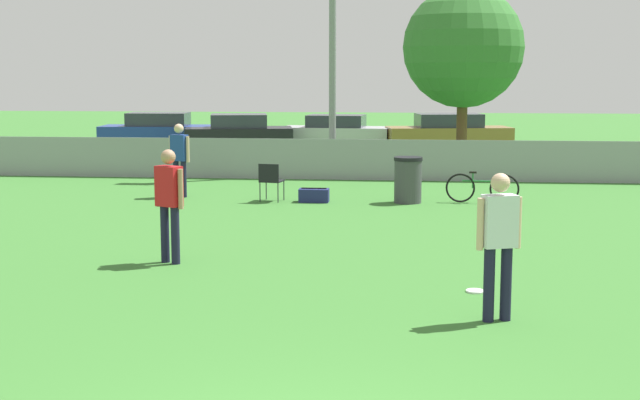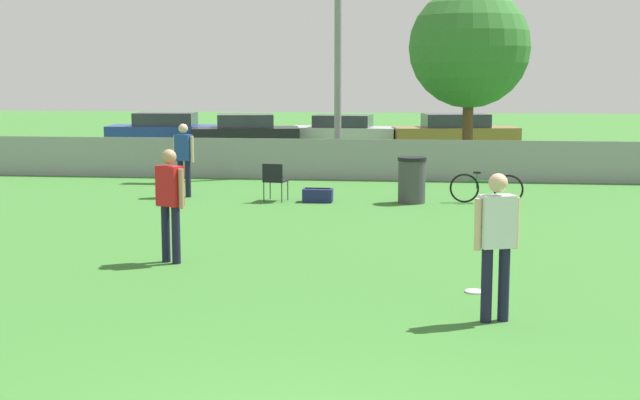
# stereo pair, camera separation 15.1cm
# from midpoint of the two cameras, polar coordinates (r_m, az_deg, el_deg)

# --- Properties ---
(fence_backline) EXTENTS (26.48, 0.07, 1.21)m
(fence_backline) POSITION_cam_midpoint_polar(r_m,az_deg,el_deg) (23.93, 4.06, 2.58)
(fence_backline) COLOR gray
(fence_backline) RESTS_ON ground_plane
(tree_near_pole) EXTENTS (3.62, 3.62, 5.43)m
(tree_near_pole) POSITION_cam_midpoint_polar(r_m,az_deg,el_deg) (27.29, 9.01, 9.61)
(tree_near_pole) COLOR brown
(tree_near_pole) RESTS_ON ground_plane
(player_thrower_red) EXTENTS (0.49, 0.38, 1.73)m
(player_thrower_red) POSITION_cam_midpoint_polar(r_m,az_deg,el_deg) (13.55, -9.94, 0.15)
(player_thrower_red) COLOR #191933
(player_thrower_red) RESTS_ON ground_plane
(player_receiver_white) EXTENTS (0.52, 0.34, 1.73)m
(player_receiver_white) POSITION_cam_midpoint_polar(r_m,az_deg,el_deg) (10.39, 10.97, -2.28)
(player_receiver_white) COLOR #191933
(player_receiver_white) RESTS_ON ground_plane
(spectator_in_blue) EXTENTS (0.51, 0.31, 1.70)m
(spectator_in_blue) POSITION_cam_midpoint_polar(r_m,az_deg,el_deg) (20.84, -9.19, 2.86)
(spectator_in_blue) COLOR #191933
(spectator_in_blue) RESTS_ON ground_plane
(frisbee_disc) EXTENTS (0.25, 0.25, 0.03)m
(frisbee_disc) POSITION_cam_midpoint_polar(r_m,az_deg,el_deg) (11.92, 9.55, -5.76)
(frisbee_disc) COLOR white
(frisbee_disc) RESTS_ON ground_plane
(folding_chair_sideline) EXTENTS (0.54, 0.54, 0.86)m
(folding_chair_sideline) POSITION_cam_midpoint_polar(r_m,az_deg,el_deg) (19.92, -3.39, 1.36)
(folding_chair_sideline) COLOR #333338
(folding_chair_sideline) RESTS_ON ground_plane
(bicycle_sideline) EXTENTS (1.61, 0.44, 0.70)m
(bicycle_sideline) POSITION_cam_midpoint_polar(r_m,az_deg,el_deg) (19.99, 10.14, 0.77)
(bicycle_sideline) COLOR black
(bicycle_sideline) RESTS_ON ground_plane
(trash_bin) EXTENTS (0.63, 0.63, 1.02)m
(trash_bin) POSITION_cam_midpoint_polar(r_m,az_deg,el_deg) (19.80, 5.43, 1.30)
(trash_bin) COLOR #3F3F44
(trash_bin) RESTS_ON ground_plane
(gear_bag_sideline) EXTENTS (0.66, 0.36, 0.32)m
(gear_bag_sideline) POSITION_cam_midpoint_polar(r_m,az_deg,el_deg) (19.86, -0.61, 0.30)
(gear_bag_sideline) COLOR navy
(gear_bag_sideline) RESTS_ON ground_plane
(parked_car_blue) EXTENTS (4.48, 2.07, 1.35)m
(parked_car_blue) POSITION_cam_midpoint_polar(r_m,az_deg,el_deg) (34.99, -10.41, 4.38)
(parked_car_blue) COLOR black
(parked_car_blue) RESTS_ON ground_plane
(parked_car_dark) EXTENTS (4.22, 2.58, 1.35)m
(parked_car_dark) POSITION_cam_midpoint_polar(r_m,az_deg,el_deg) (33.39, -5.34, 4.31)
(parked_car_dark) COLOR black
(parked_car_dark) RESTS_ON ground_plane
(parked_car_silver) EXTENTS (4.22, 2.02, 1.28)m
(parked_car_silver) POSITION_cam_midpoint_polar(r_m,az_deg,el_deg) (34.18, 0.92, 4.39)
(parked_car_silver) COLOR black
(parked_car_silver) RESTS_ON ground_plane
(parked_car_tan) EXTENTS (4.77, 2.48, 1.37)m
(parked_car_tan) POSITION_cam_midpoint_polar(r_m,az_deg,el_deg) (33.58, 8.10, 4.31)
(parked_car_tan) COLOR black
(parked_car_tan) RESTS_ON ground_plane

